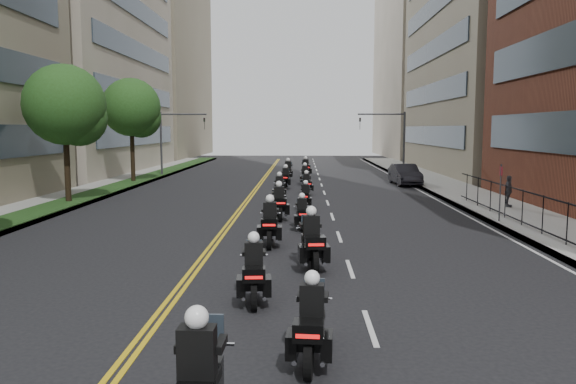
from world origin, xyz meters
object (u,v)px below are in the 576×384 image
motorcycle_1 (311,327)px  motorcycle_11 (305,176)px  parked_sedan (405,175)px  motorcycle_7 (305,198)px  motorcycle_13 (306,169)px  motorcycle_2 (254,274)px  motorcycle_8 (279,189)px  motorcycle_10 (286,179)px  pedestrian_c (508,191)px  motorcycle_5 (302,215)px  motorcycle_6 (279,204)px  motorcycle_3 (312,244)px  motorcycle_4 (270,225)px  motorcycle_12 (288,172)px  motorcycle_9 (307,185)px

motorcycle_1 → motorcycle_11: 31.75m
motorcycle_1 → parked_sedan: (7.48, 32.04, 0.12)m
motorcycle_7 → motorcycle_13: motorcycle_13 is taller
motorcycle_2 → motorcycle_8: size_ratio=1.01×
motorcycle_10 → pedestrian_c: 15.50m
motorcycle_7 → motorcycle_13: (0.15, 19.52, 0.11)m
motorcycle_1 → motorcycle_5: bearing=95.5°
motorcycle_5 → motorcycle_11: size_ratio=0.91×
motorcycle_6 → motorcycle_13: bearing=80.6°
motorcycle_3 → pedestrian_c: 16.25m
motorcycle_2 → motorcycle_4: (0.01, 6.60, 0.05)m
motorcycle_4 → pedestrian_c: 15.00m
motorcycle_12 → motorcycle_13: size_ratio=1.01×
motorcycle_3 → motorcycle_6: 9.20m
motorcycle_12 → motorcycle_13: bearing=72.8°
motorcycle_9 → motorcycle_12: motorcycle_12 is taller
motorcycle_1 → motorcycle_8: (-1.49, 22.62, 0.01)m
motorcycle_8 → motorcycle_10: (0.16, 6.72, -0.00)m
motorcycle_1 → motorcycle_3: bearing=93.8°
motorcycle_12 → pedestrian_c: 19.94m
motorcycle_7 → motorcycle_9: bearing=94.1°
motorcycle_8 → pedestrian_c: 12.44m
motorcycle_12 → pedestrian_c: size_ratio=1.52×
motorcycle_9 → parked_sedan: 9.74m
motorcycle_1 → motorcycle_4: size_ratio=0.91×
motorcycle_2 → motorcycle_8: bearing=85.6°
motorcycle_4 → motorcycle_13: bearing=85.3°
motorcycle_4 → motorcycle_11: 21.66m
motorcycle_1 → motorcycle_7: motorcycle_1 is taller
parked_sedan → pedestrian_c: (3.03, -12.69, 0.19)m
motorcycle_6 → pedestrian_c: bearing=10.2°
motorcycle_13 → motorcycle_11: bearing=-97.2°
motorcycle_7 → motorcycle_11: 12.48m
motorcycle_1 → motorcycle_11: (0.05, 31.75, 0.00)m
motorcycle_4 → pedestrian_c: size_ratio=1.53×
motorcycle_4 → motorcycle_10: (-0.00, 19.21, -0.06)m
motorcycle_13 → parked_sedan: bearing=-49.0°
motorcycle_9 → parked_sedan: size_ratio=0.44×
motorcycle_2 → motorcycle_8: 19.08m
motorcycle_12 → motorcycle_8: bearing=-84.4°
motorcycle_13 → parked_sedan: size_ratio=0.52×
motorcycle_3 → motorcycle_10: bearing=87.8°
motorcycle_10 → motorcycle_6: bearing=-86.7°
motorcycle_13 → motorcycle_12: bearing=-119.9°
motorcycle_5 → motorcycle_12: 22.03m
motorcycle_2 → motorcycle_3: (1.46, 3.30, 0.07)m
motorcycle_2 → motorcycle_9: size_ratio=1.10×
motorcycle_1 → motorcycle_12: motorcycle_12 is taller
motorcycle_5 → pedestrian_c: pedestrian_c is taller
motorcycle_1 → motorcycle_6: 15.99m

